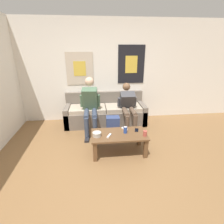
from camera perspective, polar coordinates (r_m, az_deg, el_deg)
name	(u,v)px	position (r m, az deg, el deg)	size (l,w,h in m)	color
ground_plane	(120,175)	(2.93, 2.65, -19.77)	(18.00, 18.00, 0.00)	brown
wall_back	(107,72)	(4.63, -1.70, 13.03)	(10.00, 0.07, 2.55)	white
couch	(105,113)	(4.52, -2.18, -0.34)	(2.02, 0.73, 0.77)	#70665B
coffee_table	(119,137)	(3.27, 2.29, -8.23)	(1.01, 0.55, 0.39)	brown
person_seated_adult	(90,104)	(4.03, -7.15, 2.75)	(0.47, 0.94, 1.23)	#384256
person_seated_teen	(128,106)	(4.13, 5.28, 2.12)	(0.47, 0.95, 1.07)	brown
backpack	(113,127)	(3.86, 0.28, -5.00)	(0.29, 0.24, 0.47)	navy
ceramic_bowl	(97,134)	(3.14, -4.96, -7.16)	(0.16, 0.16, 0.08)	#B7B2A8
pillar_candle	(145,133)	(3.19, 10.74, -6.88)	(0.07, 0.07, 0.11)	#B24C42
drink_can_blue	(125,130)	(3.24, 4.38, -5.83)	(0.07, 0.07, 0.12)	#28479E
game_controller_near_left	(124,129)	(3.39, 4.08, -5.50)	(0.11, 0.14, 0.03)	white
game_controller_near_right	(109,136)	(3.14, -0.96, -7.77)	(0.10, 0.14, 0.03)	white
cell_phone	(137,130)	(3.38, 8.03, -5.86)	(0.10, 0.15, 0.01)	black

